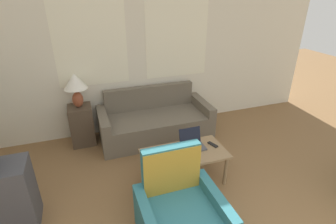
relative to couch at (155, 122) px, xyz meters
The scene contains 10 objects.
wall_back 1.14m from the couch, 100.06° to the left, with size 6.66×0.06×2.60m.
couch is the anchor object (origin of this frame).
armchair 2.09m from the couch, 99.43° to the right, with size 0.81×0.78×0.94m.
side_table 1.19m from the couch, behind, with size 0.36×0.36×0.65m.
table_lamp 1.41m from the couch, behind, with size 0.35×0.35×0.54m.
coffee_table 1.29m from the couch, 89.09° to the right, with size 1.07×0.56×0.45m.
laptop 1.22m from the couch, 81.76° to the right, with size 0.30×0.27×0.22m.
cup_navy 1.37m from the couch, 99.03° to the right, with size 0.09×0.09×0.09m.
snack_bowl 1.25m from the couch, 104.13° to the right, with size 0.19×0.19×0.07m.
tv_remote 1.34m from the couch, 70.63° to the right, with size 0.09×0.16×0.02m.
Camera 1 is at (-1.01, -0.48, 2.36)m, focal length 28.00 mm.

